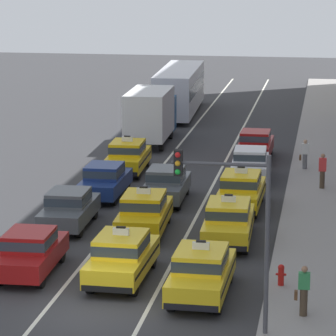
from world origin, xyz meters
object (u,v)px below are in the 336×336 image
object	(u,v)px
bus_left_sixth	(179,88)
sedan_right_fourth	(250,163)
taxi_center_nearest	(122,256)
taxi_right_second	(228,221)
sedan_left_second	(69,207)
taxi_center_second	(144,212)
sedan_center_third	(166,184)
traffic_light_pole	(234,211)
taxi_right_third	(241,190)
sedan_left_third	(105,180)
fire_hydrant	(281,274)
pedestrian_near_crosswalk	(305,154)
pedestrian_by_storefront	(322,171)
sedan_left_nearest	(30,251)
taxi_left_fourth	(128,156)
pedestrian_mid_block	(304,291)
taxi_right_nearest	(201,271)
box_truck_left_fifth	(151,114)
sedan_right_fifth	(255,144)

from	to	relation	value
bus_left_sixth	sedan_right_fourth	size ratio (longest dim) A/B	2.59
taxi_center_nearest	taxi_right_second	xyz separation A→B (m)	(3.16, 5.17, 0.00)
sedan_left_second	taxi_center_second	world-z (taller)	taxi_center_second
sedan_center_third	traffic_light_pole	bearing A→B (deg)	-73.56
sedan_center_third	taxi_right_third	xyz separation A→B (m)	(3.49, -0.81, 0.03)
sedan_right_fourth	sedan_left_third	bearing A→B (deg)	-142.37
sedan_left_second	taxi_center_nearest	size ratio (longest dim) A/B	0.95
taxi_center_second	fire_hydrant	world-z (taller)	taxi_center_second
pedestrian_near_crosswalk	pedestrian_by_storefront	world-z (taller)	pedestrian_by_storefront
taxi_center_nearest	sedan_left_nearest	bearing A→B (deg)	177.61
taxi_center_nearest	pedestrian_by_storefront	xyz separation A→B (m)	(6.68, 14.35, 0.12)
taxi_left_fourth	taxi_center_second	world-z (taller)	same
sedan_center_third	pedestrian_mid_block	world-z (taller)	pedestrian_mid_block
taxi_center_nearest	taxi_right_nearest	world-z (taller)	same
taxi_center_nearest	pedestrian_by_storefront	bearing A→B (deg)	65.04
box_truck_left_fifth	sedan_left_nearest	bearing A→B (deg)	-89.52
sedan_right_fifth	fire_hydrant	bearing A→B (deg)	-83.26
sedan_left_second	sedan_center_third	distance (m)	5.89
sedan_right_fourth	pedestrian_by_storefront	size ratio (longest dim) A/B	2.60
sedan_left_nearest	taxi_right_third	distance (m)	12.10
sedan_left_third	sedan_right_fourth	size ratio (longest dim) A/B	0.99
taxi_left_fourth	taxi_right_nearest	xyz separation A→B (m)	(6.21, -18.06, 0.00)
pedestrian_near_crosswalk	taxi_center_nearest	bearing A→B (deg)	-107.14
taxi_center_second	sedan_center_third	xyz separation A→B (m)	(0.03, 5.23, -0.03)
taxi_center_second	box_truck_left_fifth	bearing A→B (deg)	99.51
taxi_left_fourth	sedan_right_fifth	world-z (taller)	taxi_left_fourth
taxi_right_second	taxi_center_nearest	bearing A→B (deg)	-121.40
sedan_left_nearest	sedan_center_third	size ratio (longest dim) A/B	1.00
taxi_right_third	pedestrian_mid_block	world-z (taller)	taxi_right_third
box_truck_left_fifth	sedan_right_fifth	size ratio (longest dim) A/B	1.63
sedan_left_nearest	taxi_center_second	distance (m)	6.51
bus_left_sixth	taxi_center_nearest	bearing A→B (deg)	-84.38
bus_left_sixth	sedan_right_fifth	bearing A→B (deg)	-66.16
sedan_left_second	box_truck_left_fifth	xyz separation A→B (m)	(0.02, 18.76, 0.93)
sedan_left_nearest	taxi_center_nearest	xyz separation A→B (m)	(3.33, -0.14, 0.03)
taxi_left_fourth	taxi_right_second	distance (m)	13.33
sedan_left_third	taxi_right_second	bearing A→B (deg)	-44.39
sedan_left_nearest	bus_left_sixth	xyz separation A→B (m)	(-0.22, 35.91, 0.97)
sedan_left_nearest	sedan_left_second	bearing A→B (deg)	92.17
taxi_right_nearest	pedestrian_near_crosswalk	world-z (taller)	taxi_right_nearest
bus_left_sixth	taxi_right_second	world-z (taller)	bus_left_sixth
taxi_center_second	pedestrian_by_storefront	world-z (taller)	taxi_center_second
sedan_left_third	sedan_center_third	size ratio (longest dim) A/B	0.99
sedan_right_fifth	traffic_light_pole	world-z (taller)	traffic_light_pole
taxi_left_fourth	sedan_center_third	world-z (taller)	taxi_left_fourth
box_truck_left_fifth	pedestrian_mid_block	bearing A→B (deg)	-70.50
taxi_center_second	sedan_right_fourth	distance (m)	10.96
sedan_left_second	bus_left_sixth	bearing A→B (deg)	89.97
traffic_light_pole	box_truck_left_fifth	bearing A→B (deg)	104.89
bus_left_sixth	sedan_right_fourth	world-z (taller)	bus_left_sixth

